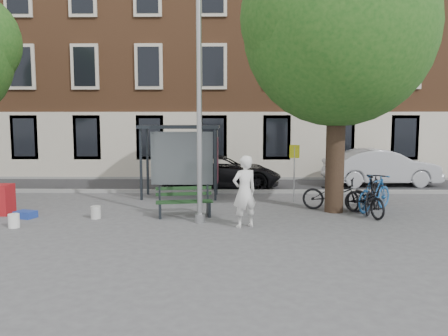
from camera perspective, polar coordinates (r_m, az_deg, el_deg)
ground at (r=12.05m, az=-3.17°, el=-7.11°), size 90.00×90.00×0.00m
road at (r=18.92m, az=-1.65°, el=-2.25°), size 40.00×4.00×0.01m
curb_near at (r=16.94m, az=-1.96°, el=-3.05°), size 40.00×0.25×0.12m
curb_far at (r=20.90m, az=-1.40°, el=-1.31°), size 40.00×0.25×0.12m
building_row at (r=25.08m, az=-1.06°, el=15.84°), size 30.00×8.00×14.00m
lamppost at (r=11.74m, az=-3.25°, el=6.24°), size 0.28×0.35×6.11m
tree_right at (r=13.77m, az=14.93°, el=17.90°), size 5.76×5.60×8.20m
bus_shelter at (r=15.90m, az=-4.34°, el=3.07°), size 2.85×1.45×2.62m
painter at (r=11.35m, az=2.68°, el=-3.09°), size 0.82×0.72×1.88m
bench at (r=12.78m, az=-5.21°, el=-4.59°), size 1.71×0.80×0.84m
bike_a at (r=13.92m, az=14.21°, el=-3.34°), size 2.08×1.34×1.03m
bike_b at (r=14.20m, az=19.09°, el=-3.08°), size 1.74×1.71×1.14m
bike_c at (r=13.46m, az=17.96°, el=-3.89°), size 1.17×1.96×0.97m
bike_d at (r=13.90m, az=18.86°, el=-3.19°), size 1.43×1.99×1.18m
car_dark at (r=18.01m, az=-0.40°, el=-0.50°), size 4.99×2.43×1.37m
car_silver at (r=19.94m, az=19.83°, el=0.08°), size 4.90×2.03×1.58m
blue_crate at (r=13.79m, az=-24.51°, el=-5.54°), size 0.64×0.54×0.20m
bucket_a at (r=12.68m, az=-25.75°, el=-6.22°), size 0.35×0.35×0.36m
bucket_c at (r=12.99m, az=-16.41°, el=-5.57°), size 0.32×0.32×0.36m
notice_sign at (r=14.99m, az=9.18°, el=0.97°), size 0.34×0.07×1.96m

